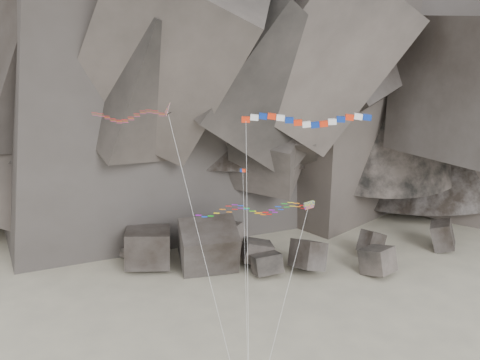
{
  "coord_description": "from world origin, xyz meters",
  "views": [
    {
      "loc": [
        -1.99,
        -54.9,
        40.59
      ],
      "look_at": [
        0.71,
        6.0,
        22.26
      ],
      "focal_mm": 45.0,
      "sensor_mm": 36.0,
      "label": 1
    }
  ],
  "objects_px": {
    "delta_kite": "(126,116)",
    "parafoil_kite": "(249,209)",
    "pennant_kite": "(244,231)",
    "banner_kite": "(306,121)"
  },
  "relations": [
    {
      "from": "delta_kite",
      "to": "pennant_kite",
      "type": "distance_m",
      "value": 16.36
    },
    {
      "from": "parafoil_kite",
      "to": "pennant_kite",
      "type": "relative_size",
      "value": 0.88
    },
    {
      "from": "parafoil_kite",
      "to": "pennant_kite",
      "type": "bearing_deg",
      "value": -134.73
    },
    {
      "from": "delta_kite",
      "to": "parafoil_kite",
      "type": "relative_size",
      "value": 1.49
    },
    {
      "from": "delta_kite",
      "to": "parafoil_kite",
      "type": "distance_m",
      "value": 15.32
    },
    {
      "from": "parafoil_kite",
      "to": "delta_kite",
      "type": "bearing_deg",
      "value": 146.15
    },
    {
      "from": "delta_kite",
      "to": "parafoil_kite",
      "type": "xyz_separation_m",
      "value": [
        12.05,
        -2.36,
        -9.17
      ]
    },
    {
      "from": "delta_kite",
      "to": "pennant_kite",
      "type": "xyz_separation_m",
      "value": [
        11.54,
        -3.62,
        -11.01
      ]
    },
    {
      "from": "delta_kite",
      "to": "banner_kite",
      "type": "distance_m",
      "value": 17.71
    },
    {
      "from": "delta_kite",
      "to": "banner_kite",
      "type": "relative_size",
      "value": 1.04
    }
  ]
}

